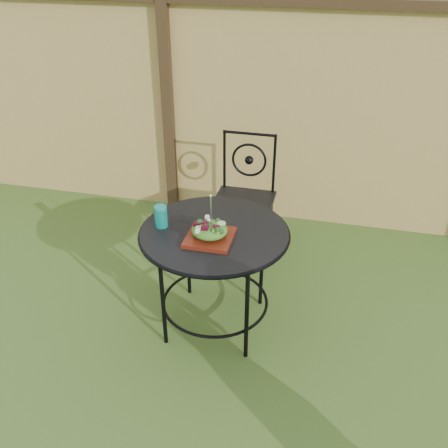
# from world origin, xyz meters

# --- Properties ---
(ground) EXTENTS (60.00, 60.00, 0.00)m
(ground) POSITION_xyz_m (0.00, 0.00, 0.00)
(ground) COLOR #244717
(ground) RESTS_ON ground
(fence) EXTENTS (8.00, 0.12, 1.90)m
(fence) POSITION_xyz_m (-0.00, 2.19, 0.95)
(fence) COLOR #D4B769
(fence) RESTS_ON ground
(patio_table) EXTENTS (0.92, 0.92, 0.72)m
(patio_table) POSITION_xyz_m (-0.51, 0.65, 0.59)
(patio_table) COLOR black
(patio_table) RESTS_ON ground
(patio_chair) EXTENTS (0.46, 0.46, 0.95)m
(patio_chair) POSITION_xyz_m (-0.51, 1.60, 0.50)
(patio_chair) COLOR black
(patio_chair) RESTS_ON ground
(salad_plate) EXTENTS (0.27, 0.27, 0.02)m
(salad_plate) POSITION_xyz_m (-0.51, 0.56, 0.74)
(salad_plate) COLOR #50110B
(salad_plate) RESTS_ON patio_table
(salad) EXTENTS (0.21, 0.21, 0.08)m
(salad) POSITION_xyz_m (-0.51, 0.56, 0.79)
(salad) COLOR #235614
(salad) RESTS_ON salad_plate
(fork) EXTENTS (0.01, 0.01, 0.18)m
(fork) POSITION_xyz_m (-0.50, 0.56, 0.92)
(fork) COLOR silver
(fork) RESTS_ON salad
(drinking_glass) EXTENTS (0.08, 0.08, 0.14)m
(drinking_glass) POSITION_xyz_m (-0.83, 0.63, 0.79)
(drinking_glass) COLOR #0B8278
(drinking_glass) RESTS_ON patio_table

